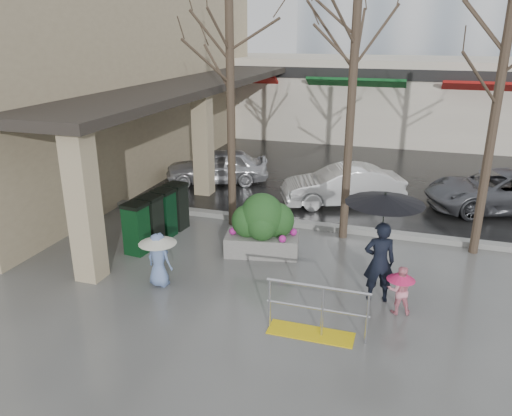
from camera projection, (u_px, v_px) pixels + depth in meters
The scene contains 20 objects.
ground at pixel (263, 293), 10.72m from camera, with size 120.00×120.00×0.00m, color #51514F.
street_asphalt at pixel (367, 122), 30.46m from camera, with size 120.00×36.00×0.01m, color black.
curb at pixel (303, 224), 14.28m from camera, with size 120.00×0.30×0.15m, color gray.
near_building at pixel (99, 66), 19.10m from camera, with size 6.00×18.00×8.00m, color tan.
canopy_slab at pixel (200, 80), 18.04m from camera, with size 2.80×18.00×0.25m, color #2D2823.
pillar_front at pixel (84, 205), 10.79m from camera, with size 0.55×0.55×3.50m, color tan.
pillar_back at pixel (203, 144), 16.62m from camera, with size 0.55×0.55×3.50m, color tan.
storefront_row at pixel (401, 98), 25.59m from camera, with size 34.00×6.74×4.00m.
handrail at pixel (315, 317), 9.13m from camera, with size 1.90×0.50×1.03m.
tree_west at pixel (230, 40), 12.80m from camera, with size 3.20×3.20×6.80m.
tree_midwest at pixel (356, 34), 11.84m from camera, with size 3.20×3.20×7.00m.
tree_mideast at pixel (505, 52), 11.03m from camera, with size 3.20×3.20×6.50m.
woman at pixel (382, 232), 9.93m from camera, with size 1.55×1.55×2.37m.
child_pink at pixel (400, 287), 9.78m from camera, with size 0.56×0.56×1.01m.
child_blue at pixel (158, 254), 10.80m from camera, with size 0.83×0.83×1.23m.
planter at pixel (263, 225), 12.37m from camera, with size 1.95×1.23×1.58m.
news_boxes at pixel (158, 217), 13.21m from camera, with size 0.80×2.40×1.32m.
car_a at pixel (217, 166), 18.21m from camera, with size 1.49×3.70×1.26m, color #B3B3B8.
car_b at pixel (343, 186), 15.94m from camera, with size 1.33×3.82×1.26m, color white.
car_c at pixel (501, 191), 15.44m from camera, with size 2.09×4.53×1.26m, color #58595F.
Camera 1 is at (2.73, -9.07, 5.33)m, focal length 35.00 mm.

